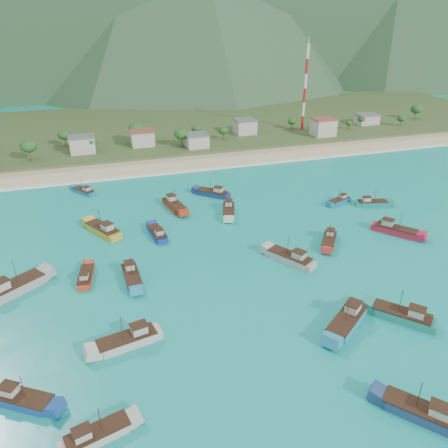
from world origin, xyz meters
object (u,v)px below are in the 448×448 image
object	(u,v)px
boat_8	(213,193)
boat_7	(229,211)
boat_26	(395,230)
boat_17	(86,277)
boat_20	(290,259)
boat_11	(340,201)
boat_14	(372,203)
boat_5	(22,400)
boat_9	(174,206)
boat_10	(403,316)
boat_2	(132,277)
boat_21	(329,241)
boat_19	(103,230)
boat_18	(97,435)
boat_25	(157,234)
boat_16	(347,322)
boat_23	(14,288)
boat_22	(422,413)
radio_tower	(305,88)
boat_13	(84,192)
boat_1	(128,341)

from	to	relation	value
boat_8	boat_7	bearing A→B (deg)	-133.92
boat_7	boat_26	bearing A→B (deg)	164.79
boat_17	boat_20	world-z (taller)	boat_20
boat_11	boat_14	size ratio (longest dim) A/B	0.86
boat_5	boat_8	distance (m)	85.32
boat_9	boat_10	distance (m)	70.81
boat_5	boat_7	bearing A→B (deg)	170.77
boat_2	boat_9	xyz separation A→B (m)	(16.61, 34.69, 0.11)
boat_10	boat_21	distance (m)	31.21
boat_19	boat_18	bearing A→B (deg)	-123.72
boat_7	boat_10	bearing A→B (deg)	124.72
boat_26	boat_14	bearing A→B (deg)	-143.76
boat_14	boat_11	bearing A→B (deg)	-106.80
boat_8	boat_25	size ratio (longest dim) A/B	1.00
boat_18	boat_19	xyz separation A→B (m)	(4.83, 62.47, 0.27)
boat_11	boat_10	bearing A→B (deg)	139.80
boat_7	boat_21	size ratio (longest dim) A/B	1.16
boat_5	boat_14	xyz separation A→B (m)	(92.73, 47.61, -0.08)
boat_17	boat_7	bearing A→B (deg)	39.09
boat_11	boat_9	bearing A→B (deg)	56.30
boat_10	boat_16	distance (m)	10.98
boat_26	boat_10	bearing A→B (deg)	17.48
boat_8	boat_9	size ratio (longest dim) A/B	0.84
boat_11	boat_23	xyz separation A→B (m)	(-88.88, -21.33, 0.54)
boat_8	boat_20	bearing A→B (deg)	-128.74
boat_22	boat_23	bearing A→B (deg)	99.32
boat_2	boat_23	xyz separation A→B (m)	(-23.61, 2.32, 0.29)
radio_tower	boat_11	size ratio (longest dim) A/B	4.48
boat_18	boat_20	size ratio (longest dim) A/B	0.85
boat_13	boat_23	distance (m)	54.92
boat_18	boat_19	distance (m)	62.66
boat_7	boat_20	size ratio (longest dim) A/B	0.95
boat_1	boat_21	size ratio (longest dim) A/B	1.24
radio_tower	boat_19	xyz separation A→B (m)	(-97.63, -79.93, -19.73)
boat_2	boat_10	size ratio (longest dim) A/B	0.96
boat_14	boat_21	bearing A→B (deg)	-40.66
boat_18	radio_tower	bearing A→B (deg)	129.79
boat_13	boat_23	bearing A→B (deg)	-141.35
boat_10	boat_19	world-z (taller)	boat_19
boat_5	boat_8	size ratio (longest dim) A/B	1.01
boat_7	boat_10	xyz separation A→B (m)	(15.97, -55.82, 0.11)
boat_17	boat_21	world-z (taller)	boat_21
boat_1	boat_2	bearing A→B (deg)	-19.68
boat_5	boat_21	distance (m)	74.97
boat_16	boat_25	world-z (taller)	boat_16
boat_1	boat_9	bearing A→B (deg)	-30.91
boat_22	boat_25	size ratio (longest dim) A/B	1.07
boat_5	boat_22	size ratio (longest dim) A/B	0.95
boat_7	boat_22	distance (m)	75.12
boat_9	boat_20	size ratio (longest dim) A/B	1.02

